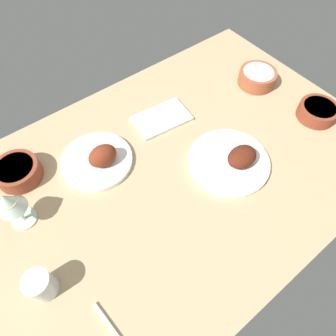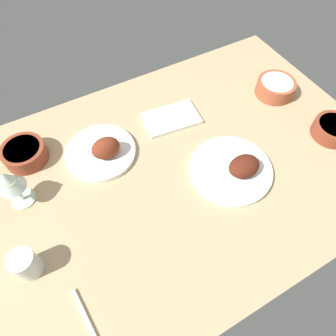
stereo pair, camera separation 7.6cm
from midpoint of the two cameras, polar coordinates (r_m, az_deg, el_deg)
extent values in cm
cube|color=tan|center=(94.26, -2.32, -1.49)|extent=(140.00, 90.00, 4.00)
cylinder|color=white|center=(97.46, -15.77, 1.21)|extent=(22.68, 22.68, 1.60)
ellipsoid|color=maroon|center=(93.08, -14.83, 2.14)|extent=(9.04, 6.56, 6.95)
cylinder|color=white|center=(94.85, 9.40, 1.05)|extent=(25.74, 25.74, 1.60)
ellipsoid|color=#511E11|center=(92.59, 11.83, 2.00)|extent=(9.94, 7.52, 5.47)
cylinder|color=#A35133|center=(121.78, 15.04, 16.42)|extent=(13.99, 13.99, 5.55)
cylinder|color=white|center=(120.39, 15.28, 17.24)|extent=(11.47, 11.47, 1.00)
cylinder|color=brown|center=(116.01, 25.21, 9.73)|extent=(13.36, 13.36, 4.80)
cylinder|color=#D6BC70|center=(114.78, 25.55, 10.36)|extent=(10.96, 10.96, 1.00)
cylinder|color=brown|center=(101.93, -28.96, -0.80)|extent=(13.53, 13.53, 5.42)
cylinder|color=brown|center=(100.31, -29.46, -0.11)|extent=(11.09, 11.09, 1.00)
cylinder|color=silver|center=(95.60, -28.06, -8.83)|extent=(7.00, 7.00, 0.50)
cylinder|color=silver|center=(92.59, -28.98, -7.82)|extent=(1.00, 1.00, 7.00)
cone|color=silver|center=(87.29, -30.78, -5.84)|extent=(7.60, 7.60, 6.50)
cylinder|color=beige|center=(88.41, -30.38, -6.29)|extent=(4.18, 4.18, 2.80)
cylinder|color=silver|center=(82.58, -25.93, -19.86)|extent=(6.48, 6.48, 8.28)
cube|color=white|center=(105.71, -3.29, 9.43)|extent=(20.45, 14.16, 1.20)
cube|color=silver|center=(79.36, -13.46, -28.62)|extent=(2.31, 16.10, 0.80)
camera|label=1|loc=(0.04, -92.41, -3.64)|focal=31.58mm
camera|label=2|loc=(0.04, 87.59, 3.64)|focal=31.58mm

